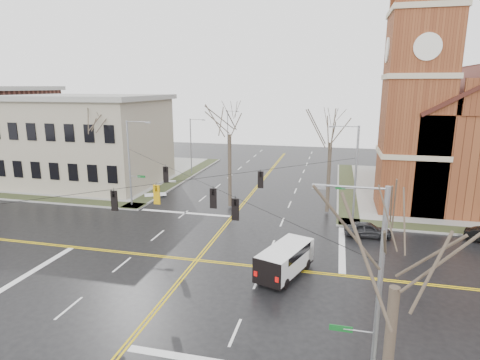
% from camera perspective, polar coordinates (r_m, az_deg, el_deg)
% --- Properties ---
extents(ground, '(120.00, 120.00, 0.00)m').
position_cam_1_polar(ground, '(30.50, -6.18, -11.26)').
color(ground, black).
rests_on(ground, ground).
extents(sidewalks, '(80.00, 80.00, 0.17)m').
position_cam_1_polar(sidewalks, '(30.46, -6.18, -11.13)').
color(sidewalks, gray).
rests_on(sidewalks, ground).
extents(road_markings, '(100.00, 100.00, 0.01)m').
position_cam_1_polar(road_markings, '(30.49, -6.18, -11.26)').
color(road_markings, gold).
rests_on(road_markings, ground).
extents(church, '(24.28, 27.48, 27.50)m').
position_cam_1_polar(church, '(53.19, 30.38, 6.93)').
color(church, brown).
rests_on(church, ground).
extents(civic_building_a, '(18.00, 14.00, 11.00)m').
position_cam_1_polar(civic_building_a, '(56.32, -20.74, 5.12)').
color(civic_building_a, '#9E927D').
rests_on(civic_building_a, ground).
extents(signal_pole_ne, '(2.75, 0.22, 9.00)m').
position_cam_1_polar(signal_pole_ne, '(38.35, 15.89, 1.20)').
color(signal_pole_ne, gray).
rests_on(signal_pole_ne, ground).
extents(signal_pole_nw, '(2.75, 0.22, 9.00)m').
position_cam_1_polar(signal_pole_nw, '(43.68, -15.28, 2.66)').
color(signal_pole_nw, gray).
rests_on(signal_pole_nw, ground).
extents(signal_pole_se, '(2.75, 0.22, 9.00)m').
position_cam_1_polar(signal_pole_se, '(16.51, 18.51, -15.10)').
color(signal_pole_se, gray).
rests_on(signal_pole_se, ground).
extents(span_wires, '(23.02, 23.02, 0.03)m').
position_cam_1_polar(span_wires, '(28.50, -6.49, 0.16)').
color(span_wires, black).
rests_on(span_wires, ground).
extents(traffic_signals, '(8.21, 8.26, 1.30)m').
position_cam_1_polar(traffic_signals, '(28.07, -6.91, -1.63)').
color(traffic_signals, black).
rests_on(traffic_signals, ground).
extents(streetlight_north_a, '(2.30, 0.20, 8.00)m').
position_cam_1_polar(streetlight_north_a, '(58.30, -6.87, 5.10)').
color(streetlight_north_a, gray).
rests_on(streetlight_north_a, ground).
extents(streetlight_north_b, '(2.30, 0.20, 8.00)m').
position_cam_1_polar(streetlight_north_b, '(77.21, -1.66, 7.16)').
color(streetlight_north_b, gray).
rests_on(streetlight_north_b, ground).
extents(cargo_van, '(3.64, 5.61, 2.00)m').
position_cam_1_polar(cargo_van, '(28.03, 6.62, -10.91)').
color(cargo_van, white).
rests_on(cargo_van, ground).
extents(parked_car_a, '(3.96, 1.78, 1.32)m').
position_cam_1_polar(parked_car_a, '(36.11, 17.69, -6.74)').
color(parked_car_a, black).
rests_on(parked_car_a, ground).
extents(tree_nw_far, '(4.00, 4.00, 11.40)m').
position_cam_1_polar(tree_nw_far, '(47.13, -18.70, 7.23)').
color(tree_nw_far, '#3D3427').
rests_on(tree_nw_far, ground).
extents(tree_nw_near, '(4.00, 4.00, 11.44)m').
position_cam_1_polar(tree_nw_near, '(41.23, -1.50, 7.20)').
color(tree_nw_near, '#3D3427').
rests_on(tree_nw_near, ground).
extents(tree_ne, '(4.00, 4.00, 10.56)m').
position_cam_1_polar(tree_ne, '(40.32, 12.76, 5.85)').
color(tree_ne, '#3D3427').
rests_on(tree_ne, ground).
extents(tree_se, '(4.00, 4.00, 9.29)m').
position_cam_1_polar(tree_se, '(13.93, 21.33, -12.52)').
color(tree_se, '#3D3427').
rests_on(tree_se, ground).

